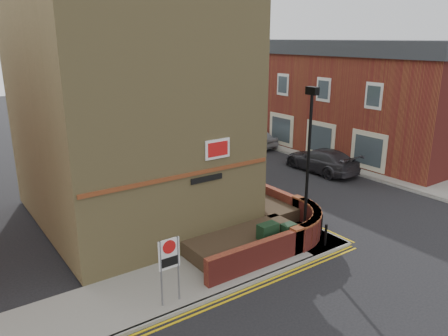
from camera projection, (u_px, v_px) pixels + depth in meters
ground at (296, 266)px, 16.26m from camera, size 120.00×120.00×0.00m
pavement_corner at (195, 276)px, 15.49m from camera, size 13.00×3.00×0.12m
pavement_main at (152, 161)px, 29.86m from camera, size 2.00×32.00×0.12m
pavement_far at (299, 147)px, 33.60m from camera, size 4.00×40.00×0.12m
kerb_side at (219, 296)px, 14.31m from camera, size 13.00×0.15×0.12m
kerb_main_near at (165, 159)px, 30.42m from camera, size 0.15×32.00×0.12m
kerb_main_far at (280, 151)px, 32.49m from camera, size 0.15×40.00×0.12m
yellow_lines_side at (223, 301)px, 14.13m from camera, size 13.00×0.28×0.01m
yellow_lines_main at (169, 159)px, 30.57m from camera, size 0.28×32.00×0.01m
corner_building at (127, 84)px, 19.16m from camera, size 8.95×10.40×13.60m
garden_wall at (254, 242)px, 18.22m from camera, size 6.80×6.00×1.20m
lamppost at (308, 166)px, 17.12m from camera, size 0.25×0.50×6.30m
utility_cabinet_large at (268, 238)px, 16.91m from camera, size 0.80×0.45×1.20m
utility_cabinet_small at (288, 237)px, 17.13m from camera, size 0.55×0.40×1.10m
bollard_near at (326, 235)px, 17.52m from camera, size 0.11×0.11×0.90m
bollard_far at (321, 225)px, 18.48m from camera, size 0.11×0.11×0.90m
zone_sign at (169, 259)px, 13.42m from camera, size 0.72×0.07×2.20m
far_terrace at (280, 89)px, 36.41m from camera, size 5.40×30.40×8.00m
far_terrace_cream at (163, 73)px, 52.83m from camera, size 5.40×12.40×8.00m
tree_near at (163, 96)px, 27.00m from camera, size 3.64×3.65×6.70m
tree_mid at (113, 78)px, 33.11m from camera, size 4.03×4.03×7.42m
tree_far at (80, 75)px, 39.45m from camera, size 3.81×3.81×7.00m
traffic_light_assembly at (107, 105)px, 36.34m from camera, size 0.20×0.16×4.20m
silver_car_near at (179, 148)px, 30.45m from camera, size 3.20×4.82×1.50m
red_car_main at (140, 133)px, 35.74m from camera, size 2.89×5.08×1.34m
grey_car_far at (321, 160)px, 27.53m from camera, size 2.14×5.16×1.49m
silver_car_far at (254, 138)px, 33.80m from camera, size 1.99×4.26×1.41m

